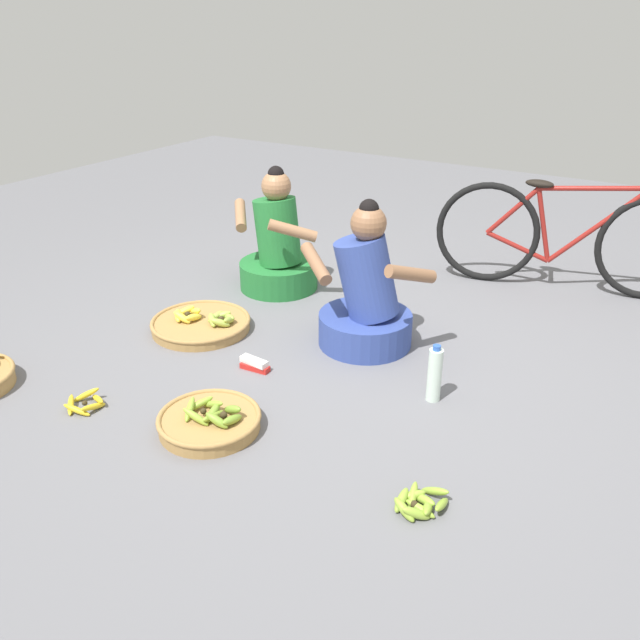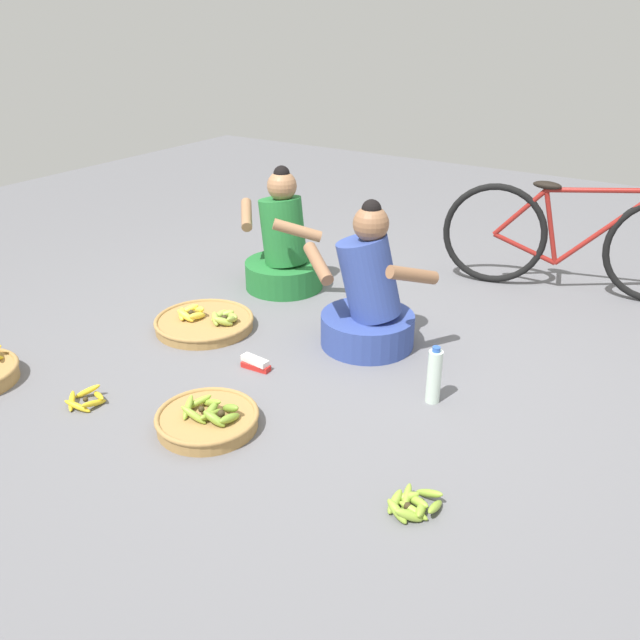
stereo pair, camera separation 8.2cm
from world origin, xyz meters
name	(u,v)px [view 1 (the left image)]	position (x,y,z in m)	size (l,w,h in m)	color
ground_plane	(340,366)	(0.00, 0.00, 0.00)	(10.00, 10.00, 0.00)	slate
vendor_woman_front	(366,300)	(-0.01, 0.30, 0.27)	(0.74, 0.54, 0.83)	#334793
vendor_woman_behind	(278,250)	(-0.89, 0.73, 0.26)	(0.74, 0.54, 0.82)	#237233
bicycle_leaning	(567,238)	(0.73, 1.68, 0.36)	(1.67, 0.41, 0.73)	black
banana_basket_back_left	(210,421)	(-0.21, -0.80, 0.04)	(0.47, 0.47, 0.14)	#A87F47
banana_basket_mid_left	(201,323)	(-0.91, -0.05, 0.04)	(0.58, 0.58, 0.13)	#A87F47
loose_bananas_back_right	(419,503)	(0.80, -0.80, 0.03)	(0.19, 0.22, 0.08)	#8CAD38
loose_bananas_back_center	(85,403)	(-0.83, -0.98, 0.03)	(0.20, 0.21, 0.08)	gold
water_bottle	(435,374)	(0.55, -0.05, 0.14)	(0.07, 0.07, 0.29)	silver
packet_carton_stack	(254,364)	(-0.36, -0.26, 0.03)	(0.17, 0.07, 0.06)	red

